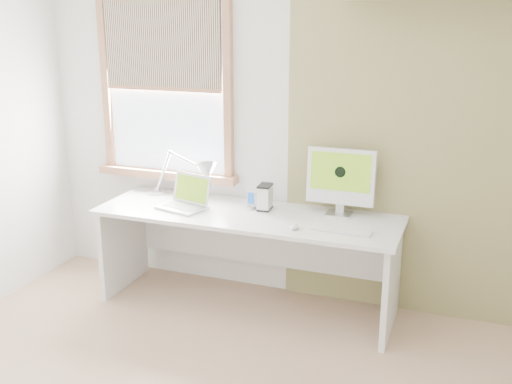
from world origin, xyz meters
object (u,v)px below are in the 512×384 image
at_px(external_drive, 265,197).
at_px(imac, 341,178).
at_px(desk, 250,236).
at_px(desk_lamp, 197,174).
at_px(laptop, 186,199).

height_order(external_drive, imac, imac).
bearing_deg(external_drive, imac, 9.16).
relative_size(desk, desk_lamp, 3.44).
height_order(desk, desk_lamp, desk_lamp).
xyz_separation_m(desk, desk_lamp, (-0.50, 0.17, 0.38)).
bearing_deg(desk_lamp, imac, -0.57).
xyz_separation_m(desk, imac, (0.62, 0.16, 0.46)).
distance_m(desk, desk_lamp, 0.65).
bearing_deg(imac, external_drive, -170.84).
relative_size(desk, imac, 4.56).
distance_m(desk, external_drive, 0.31).
height_order(desk, external_drive, external_drive).
relative_size(desk, laptop, 5.58).
height_order(laptop, imac, imac).
height_order(desk_lamp, laptop, desk_lamp).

